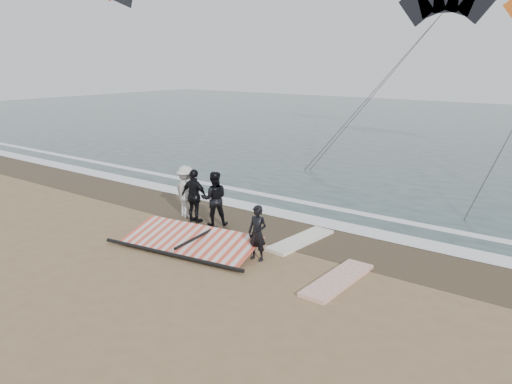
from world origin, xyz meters
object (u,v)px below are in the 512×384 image
sail_rig (192,241)px  board_cream (301,240)px  board_white (338,280)px  man_main (257,233)px

sail_rig → board_cream: bearing=45.1°
board_white → board_cream: size_ratio=1.00×
board_white → sail_rig: (-4.55, -0.49, 0.14)m
man_main → sail_rig: 2.21m
man_main → board_white: 2.57m
board_white → board_cream: (-2.23, 1.84, 0.00)m
man_main → sail_rig: size_ratio=0.33×
man_main → board_cream: man_main is taller
board_cream → sail_rig: 3.29m
board_white → board_cream: bearing=141.4°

